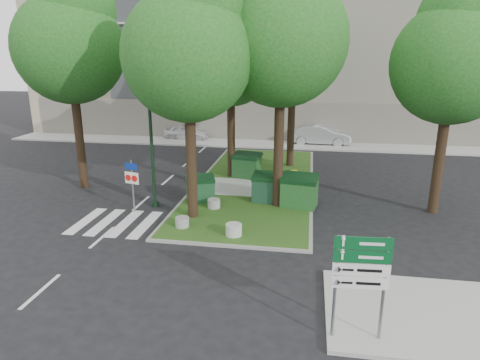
% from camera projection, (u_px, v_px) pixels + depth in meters
% --- Properties ---
extents(ground, '(120.00, 120.00, 0.00)m').
position_uv_depth(ground, '(214.00, 245.00, 16.05)').
color(ground, black).
rests_on(ground, ground).
extents(median_island, '(6.00, 16.00, 0.12)m').
position_uv_depth(median_island, '(255.00, 183.00, 23.52)').
color(median_island, '#204714').
rests_on(median_island, ground).
extents(median_kerb, '(6.30, 16.30, 0.10)m').
position_uv_depth(median_kerb, '(255.00, 183.00, 23.52)').
color(median_kerb, gray).
rests_on(median_kerb, ground).
extents(sidewalk_corner, '(5.00, 4.00, 0.12)m').
position_uv_depth(sidewalk_corner, '(418.00, 314.00, 11.71)').
color(sidewalk_corner, '#999993').
rests_on(sidewalk_corner, ground).
extents(building_sidewalk, '(42.00, 3.00, 0.12)m').
position_uv_depth(building_sidewalk, '(266.00, 144.00, 33.52)').
color(building_sidewalk, '#999993').
rests_on(building_sidewalk, ground).
extents(zebra_crossing, '(5.00, 3.00, 0.01)m').
position_uv_depth(zebra_crossing, '(135.00, 224.00, 18.04)').
color(zebra_crossing, silver).
rests_on(zebra_crossing, ground).
extents(apartment_building, '(41.00, 12.00, 16.00)m').
position_uv_depth(apartment_building, '(276.00, 40.00, 38.35)').
color(apartment_building, tan).
rests_on(apartment_building, ground).
extents(tree_median_near_left, '(5.20, 5.20, 10.53)m').
position_uv_depth(tree_median_near_left, '(190.00, 43.00, 16.59)').
color(tree_median_near_left, black).
rests_on(tree_median_near_left, ground).
extents(tree_median_near_right, '(5.60, 5.60, 11.46)m').
position_uv_depth(tree_median_near_right, '(284.00, 27.00, 17.75)').
color(tree_median_near_right, black).
rests_on(tree_median_near_right, ground).
extents(tree_median_mid, '(4.80, 4.80, 9.99)m').
position_uv_depth(tree_median_mid, '(233.00, 52.00, 22.76)').
color(tree_median_mid, black).
rests_on(tree_median_mid, ground).
extents(tree_median_far, '(5.80, 5.80, 11.93)m').
position_uv_depth(tree_median_far, '(296.00, 28.00, 24.72)').
color(tree_median_far, black).
rests_on(tree_median_far, ground).
extents(tree_street_left, '(5.40, 5.40, 11.00)m').
position_uv_depth(tree_street_left, '(71.00, 38.00, 20.90)').
color(tree_street_left, black).
rests_on(tree_street_left, ground).
extents(tree_street_right, '(5.00, 5.00, 10.06)m').
position_uv_depth(tree_street_right, '(456.00, 52.00, 17.42)').
color(tree_street_right, black).
rests_on(tree_street_right, ground).
extents(dumpster_a, '(1.58, 1.34, 1.25)m').
position_uv_depth(dumpster_a, '(200.00, 189.00, 20.37)').
color(dumpster_a, '#103C1C').
rests_on(dumpster_a, median_island).
extents(dumpster_b, '(1.72, 1.37, 1.43)m').
position_uv_depth(dumpster_b, '(247.00, 165.00, 24.23)').
color(dumpster_b, '#113C13').
rests_on(dumpster_b, median_island).
extents(dumpster_c, '(1.55, 1.13, 1.38)m').
position_uv_depth(dumpster_c, '(268.00, 188.00, 20.33)').
color(dumpster_c, black).
rests_on(dumpster_c, median_island).
extents(dumpster_d, '(1.80, 1.39, 1.52)m').
position_uv_depth(dumpster_d, '(299.00, 191.00, 19.61)').
color(dumpster_d, '#154618').
rests_on(dumpster_d, median_island).
extents(bollard_left, '(0.56, 0.56, 0.40)m').
position_uv_depth(bollard_left, '(182.00, 222.00, 17.42)').
color(bollard_left, gray).
rests_on(bollard_left, median_island).
extents(bollard_right, '(0.63, 0.63, 0.45)m').
position_uv_depth(bollard_right, '(234.00, 230.00, 16.59)').
color(bollard_right, '#B0B0AA').
rests_on(bollard_right, median_island).
extents(bollard_mid, '(0.57, 0.57, 0.41)m').
position_uv_depth(bollard_mid, '(214.00, 203.00, 19.54)').
color(bollard_mid, gray).
rests_on(bollard_mid, median_island).
extents(litter_bin, '(0.39, 0.39, 0.68)m').
position_uv_depth(litter_bin, '(294.00, 177.00, 23.26)').
color(litter_bin, yellow).
rests_on(litter_bin, median_island).
extents(street_lamp, '(0.47, 0.47, 5.93)m').
position_uv_depth(street_lamp, '(151.00, 128.00, 19.05)').
color(street_lamp, black).
rests_on(street_lamp, ground).
extents(traffic_sign_pole, '(0.71, 0.23, 2.42)m').
position_uv_depth(traffic_sign_pole, '(132.00, 179.00, 19.04)').
color(traffic_sign_pole, slate).
rests_on(traffic_sign_pole, ground).
extents(directional_sign, '(1.36, 0.16, 2.72)m').
position_uv_depth(directional_sign, '(361.00, 272.00, 10.19)').
color(directional_sign, slate).
rests_on(directional_sign, sidewalk_corner).
extents(car_white, '(3.92, 1.90, 1.29)m').
position_uv_depth(car_white, '(187.00, 132.00, 35.34)').
color(car_white, silver).
rests_on(car_white, ground).
extents(car_silver, '(4.80, 1.84, 1.56)m').
position_uv_depth(car_silver, '(320.00, 135.00, 33.40)').
color(car_silver, '#A1A4A9').
rests_on(car_silver, ground).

